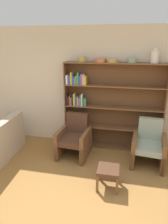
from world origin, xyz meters
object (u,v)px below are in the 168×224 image
bowl_terracotta (112,61)px  bowl_slate (82,59)px  footstool (108,172)px  bowl_copper (100,60)px  armchair_leather (74,138)px  bowl_cream (132,60)px  vase_tall (155,57)px  bookshelf (104,108)px  armchair_cushioned (149,146)px

bowl_terracotta → bowl_slate: bearing=180.0°
bowl_slate → footstool: size_ratio=0.50×
bowl_copper → armchair_leather: size_ratio=0.29×
bowl_slate → bowl_terracotta: 0.65m
bowl_cream → footstool: bearing=-101.3°
bowl_terracotta → armchair_leather: bowl_terracotta is taller
armchair_leather → vase_tall: bearing=-156.6°
bookshelf → armchair_cushioned: 1.27m
bookshelf → bowl_terracotta: bearing=-7.9°
bookshelf → vase_tall: (0.99, -0.02, 1.17)m
bowl_copper → armchair_cushioned: bowl_copper is taller
armchair_cushioned → armchair_leather: bearing=6.4°
footstool → armchair_cushioned: bearing=51.0°
vase_tall → footstool: size_ratio=0.79×
bowl_slate → armchair_leather: size_ratio=0.20×
bowl_copper → bowl_terracotta: bowl_copper is taller
bowl_slate → bowl_copper: bowl_slate is taller
footstool → bowl_terracotta: bearing=94.4°
armchair_leather → armchair_cushioned: same height
bowl_copper → vase_tall: (1.09, 0.00, 0.08)m
bowl_cream → armchair_cushioned: size_ratio=0.23×
bowl_copper → armchair_leather: 1.78m
vase_tall → armchair_leather: vase_tall is taller
bowl_cream → vase_tall: vase_tall is taller
bookshelf → vase_tall: bearing=-1.2°
bowl_terracotta → armchair_leather: bearing=-143.9°
bowl_terracotta → vase_tall: bearing=0.0°
bookshelf → armchair_leather: 0.96m
bowl_copper → armchair_cushioned: bearing=-25.5°
bookshelf → bowl_terracotta: (0.15, -0.02, 1.08)m
bowl_slate → vase_tall: vase_tall is taller
bookshelf → armchair_leather: bookshelf is taller
bowl_cream → armchair_leather: 2.06m
bowl_cream → vase_tall: (0.44, 0.00, 0.07)m
vase_tall → armchair_cushioned: 1.80m
bowl_terracotta → armchair_cushioned: 1.91m
bowl_copper → footstool: (0.37, -1.43, -1.74)m
armchair_leather → armchair_cushioned: size_ratio=1.00×
bowl_terracotta → armchair_leather: 1.86m
bookshelf → armchair_cushioned: size_ratio=2.40×
vase_tall → footstool: bearing=-116.9°
bowl_terracotta → armchair_cushioned: size_ratio=0.30×
bowl_copper → vase_tall: 1.10m
bookshelf → footstool: size_ratio=5.88×
vase_tall → bookshelf: bearing=178.8°
bookshelf → bowl_slate: bowl_slate is taller
bookshelf → bowl_slate: 1.21m
bowl_slate → armchair_cushioned: (1.50, -0.53, -1.66)m
bowl_slate → armchair_leather: bowl_slate is taller
bowl_cream → vase_tall: size_ratio=0.71×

